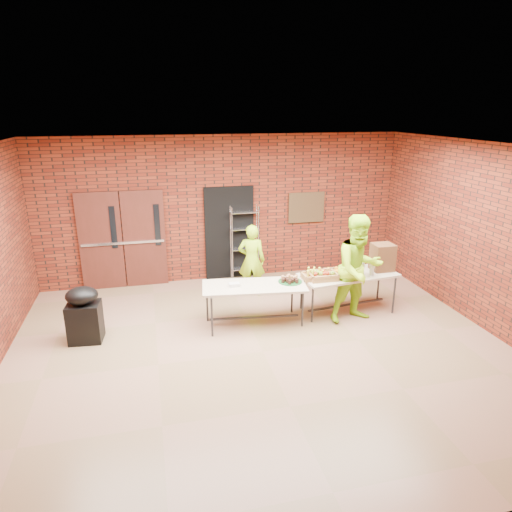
{
  "coord_description": "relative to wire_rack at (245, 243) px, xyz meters",
  "views": [
    {
      "loc": [
        -1.62,
        -6.27,
        3.75
      ],
      "look_at": [
        0.22,
        1.4,
        1.16
      ],
      "focal_mm": 32.0,
      "sensor_mm": 36.0,
      "label": 1
    }
  ],
  "objects": [
    {
      "name": "muffin_tray",
      "position": [
        0.34,
        -2.3,
        -0.04
      ],
      "size": [
        0.43,
        0.43,
        0.11
      ],
      "color": "#155221",
      "rests_on": "table_left"
    },
    {
      "name": "cup_stack_front",
      "position": [
        1.76,
        -2.26,
        0.03
      ],
      "size": [
        0.08,
        0.08,
        0.23
      ],
      "primitive_type": "cylinder",
      "color": "silver",
      "rests_on": "table_right"
    },
    {
      "name": "basket_oranges",
      "position": [
        1.25,
        -2.17,
        -0.03
      ],
      "size": [
        0.4,
        0.31,
        0.13
      ],
      "color": "olive",
      "rests_on": "table_right"
    },
    {
      "name": "cup_stack_back",
      "position": [
        1.76,
        -2.22,
        0.04
      ],
      "size": [
        0.09,
        0.09,
        0.26
      ],
      "primitive_type": "cylinder",
      "color": "silver",
      "rests_on": "table_right"
    },
    {
      "name": "double_doors",
      "position": [
        -2.61,
        0.12,
        0.21
      ],
      "size": [
        1.78,
        0.12,
        2.1
      ],
      "color": "#471B14",
      "rests_on": "room"
    },
    {
      "name": "bronze_plaque",
      "position": [
        1.48,
        0.13,
        0.71
      ],
      "size": [
        0.85,
        0.04,
        0.7
      ],
      "primitive_type": "cube",
      "color": "#46301C",
      "rests_on": "room"
    },
    {
      "name": "coffee_dispenser",
      "position": [
        2.24,
        -2.12,
        0.17
      ],
      "size": [
        0.39,
        0.35,
        0.52
      ],
      "primitive_type": "cube",
      "color": "#52361C",
      "rests_on": "table_right"
    },
    {
      "name": "cup_stack_mid",
      "position": [
        1.91,
        -2.36,
        0.04
      ],
      "size": [
        0.09,
        0.09,
        0.26
      ],
      "primitive_type": "cylinder",
      "color": "silver",
      "rests_on": "table_right"
    },
    {
      "name": "basket_apples",
      "position": [
        0.96,
        -2.31,
        -0.02
      ],
      "size": [
        0.5,
        0.39,
        0.16
      ],
      "color": "olive",
      "rests_on": "table_right"
    },
    {
      "name": "volunteer_man",
      "position": [
        1.53,
        -2.57,
        0.15
      ],
      "size": [
        1.06,
        0.88,
        1.98
      ],
      "primitive_type": "imported",
      "rotation": [
        0.0,
        0.0,
        0.15
      ],
      "color": "#A2E018",
      "rests_on": "room"
    },
    {
      "name": "basket_bananas",
      "position": [
        0.8,
        -2.26,
        -0.03
      ],
      "size": [
        0.41,
        0.32,
        0.13
      ],
      "color": "olive",
      "rests_on": "table_right"
    },
    {
      "name": "table_left",
      "position": [
        -0.32,
        -2.3,
        -0.16
      ],
      "size": [
        1.9,
        0.97,
        0.75
      ],
      "rotation": [
        0.0,
        0.0,
        -0.12
      ],
      "color": "tan",
      "rests_on": "room"
    },
    {
      "name": "covered_grill",
      "position": [
        -3.21,
        -2.26,
        -0.36
      ],
      "size": [
        0.57,
        0.49,
        0.96
      ],
      "rotation": [
        0.0,
        0.0,
        -0.1
      ],
      "color": "black",
      "rests_on": "room"
    },
    {
      "name": "dark_doorway",
      "position": [
        -0.32,
        0.14,
        0.21
      ],
      "size": [
        1.1,
        0.06,
        2.1
      ],
      "primitive_type": "cube",
      "color": "black",
      "rests_on": "room"
    },
    {
      "name": "room",
      "position": [
        -0.42,
        -3.32,
        0.76
      ],
      "size": [
        8.08,
        7.08,
        3.28
      ],
      "color": "olive",
      "rests_on": "ground"
    },
    {
      "name": "table_right",
      "position": [
        1.53,
        -2.19,
        -0.15
      ],
      "size": [
        1.91,
        0.97,
        0.75
      ],
      "rotation": [
        0.0,
        0.0,
        0.12
      ],
      "color": "tan",
      "rests_on": "room"
    },
    {
      "name": "volunteer_woman",
      "position": [
        -0.07,
        -0.98,
        -0.09
      ],
      "size": [
        0.63,
        0.5,
        1.51
      ],
      "primitive_type": "imported",
      "rotation": [
        0.0,
        0.0,
        2.85
      ],
      "color": "#A2E018",
      "rests_on": "room"
    },
    {
      "name": "wire_rack",
      "position": [
        0.0,
        0.0,
        0.0
      ],
      "size": [
        0.62,
        0.21,
        1.68
      ],
      "primitive_type": null,
      "rotation": [
        0.0,
        0.0,
        -0.01
      ],
      "color": "silver",
      "rests_on": "room"
    },
    {
      "name": "napkin_box",
      "position": [
        -0.68,
        -2.28,
        -0.06
      ],
      "size": [
        0.19,
        0.12,
        0.06
      ],
      "primitive_type": "cube",
      "color": "silver",
      "rests_on": "table_left"
    }
  ]
}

